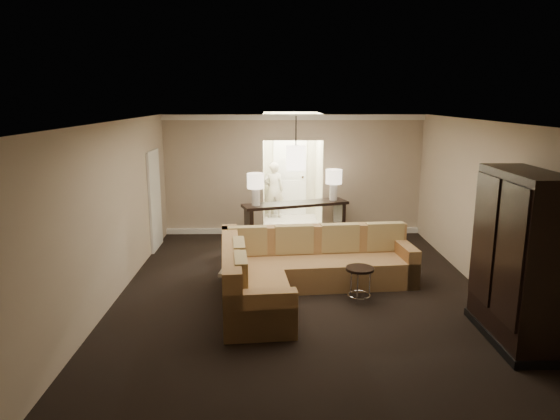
{
  "coord_description": "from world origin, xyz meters",
  "views": [
    {
      "loc": [
        -0.5,
        -7.56,
        3.15
      ],
      "look_at": [
        -0.35,
        1.2,
        1.18
      ],
      "focal_mm": 32.0,
      "sensor_mm": 36.0,
      "label": 1
    }
  ],
  "objects_px": {
    "sectional_sofa": "(299,270)",
    "coffee_table": "(254,276)",
    "console_table": "(295,219)",
    "drink_table": "(360,277)",
    "armoire": "(519,262)",
    "person": "(274,187)"
  },
  "relations": [
    {
      "from": "armoire",
      "to": "person",
      "type": "xyz_separation_m",
      "value": [
        -3.14,
        7.07,
        -0.25
      ]
    },
    {
      "from": "console_table",
      "to": "armoire",
      "type": "xyz_separation_m",
      "value": [
        2.67,
        -4.64,
        0.55
      ]
    },
    {
      "from": "console_table",
      "to": "coffee_table",
      "type": "bearing_deg",
      "value": -124.88
    },
    {
      "from": "drink_table",
      "to": "armoire",
      "type": "bearing_deg",
      "value": -36.17
    },
    {
      "from": "coffee_table",
      "to": "console_table",
      "type": "distance_m",
      "value": 2.84
    },
    {
      "from": "armoire",
      "to": "person",
      "type": "relative_size",
      "value": 1.36
    },
    {
      "from": "sectional_sofa",
      "to": "coffee_table",
      "type": "relative_size",
      "value": 3.02
    },
    {
      "from": "console_table",
      "to": "armoire",
      "type": "bearing_deg",
      "value": -77.79
    },
    {
      "from": "sectional_sofa",
      "to": "coffee_table",
      "type": "bearing_deg",
      "value": 155.51
    },
    {
      "from": "person",
      "to": "sectional_sofa",
      "type": "bearing_deg",
      "value": 87.29
    },
    {
      "from": "person",
      "to": "armoire",
      "type": "bearing_deg",
      "value": 107.05
    },
    {
      "from": "sectional_sofa",
      "to": "person",
      "type": "bearing_deg",
      "value": 88.64
    },
    {
      "from": "coffee_table",
      "to": "console_table",
      "type": "bearing_deg",
      "value": 72.8
    },
    {
      "from": "armoire",
      "to": "drink_table",
      "type": "relative_size",
      "value": 4.08
    },
    {
      "from": "console_table",
      "to": "drink_table",
      "type": "height_order",
      "value": "console_table"
    },
    {
      "from": "console_table",
      "to": "drink_table",
      "type": "distance_m",
      "value": 3.43
    },
    {
      "from": "coffee_table",
      "to": "person",
      "type": "bearing_deg",
      "value": 85.98
    },
    {
      "from": "coffee_table",
      "to": "console_table",
      "type": "relative_size",
      "value": 0.46
    },
    {
      "from": "sectional_sofa",
      "to": "person",
      "type": "distance_m",
      "value": 5.42
    },
    {
      "from": "coffee_table",
      "to": "armoire",
      "type": "bearing_deg",
      "value": -29.02
    },
    {
      "from": "sectional_sofa",
      "to": "armoire",
      "type": "distance_m",
      "value": 3.29
    },
    {
      "from": "drink_table",
      "to": "coffee_table",
      "type": "bearing_deg",
      "value": 159.87
    }
  ]
}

